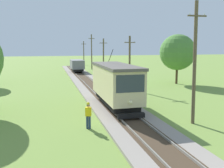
% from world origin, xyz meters
% --- Properties ---
extents(red_tram, '(2.60, 8.54, 4.79)m').
position_xyz_m(red_tram, '(0.00, 14.85, 2.19)').
color(red_tram, beige).
rests_on(red_tram, rail_right).
extents(freight_car, '(2.40, 5.20, 2.31)m').
position_xyz_m(freight_car, '(0.00, 43.97, 1.56)').
color(freight_car, slate).
rests_on(freight_car, rail_right).
extents(utility_pole_near_tram, '(1.40, 0.51, 8.38)m').
position_xyz_m(utility_pole_near_tram, '(4.15, 9.52, 4.29)').
color(utility_pole_near_tram, brown).
rests_on(utility_pole_near_tram, ground).
extents(utility_pole_mid, '(1.40, 0.33, 6.60)m').
position_xyz_m(utility_pole_mid, '(4.15, 23.41, 3.40)').
color(utility_pole_mid, brown).
rests_on(utility_pole_mid, ground).
extents(utility_pole_far, '(1.40, 0.40, 6.70)m').
position_xyz_m(utility_pole_far, '(4.15, 38.24, 3.44)').
color(utility_pole_far, brown).
rests_on(utility_pole_far, ground).
extents(utility_pole_distant, '(1.40, 0.35, 7.99)m').
position_xyz_m(utility_pole_distant, '(4.15, 50.71, 4.09)').
color(utility_pole_distant, brown).
rests_on(utility_pole_distant, ground).
extents(utility_pole_horizon, '(1.40, 0.30, 6.69)m').
position_xyz_m(utility_pole_horizon, '(4.15, 63.67, 3.44)').
color(utility_pole_horizon, brown).
rests_on(utility_pole_horizon, ground).
extents(track_worker, '(0.44, 0.35, 1.78)m').
position_xyz_m(track_worker, '(-3.13, 10.15, 0.98)').
color(track_worker, navy).
rests_on(track_worker, ground).
extents(tree_left_near, '(5.04, 5.04, 7.02)m').
position_xyz_m(tree_left_near, '(12.20, 26.16, 4.49)').
color(tree_left_near, '#4C3823').
rests_on(tree_left_near, ground).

